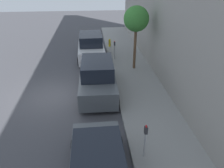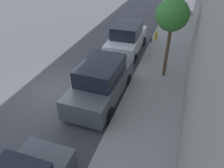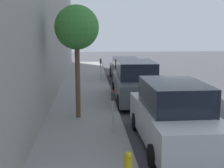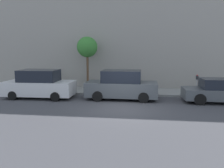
% 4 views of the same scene
% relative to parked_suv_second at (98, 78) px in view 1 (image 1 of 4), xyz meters
% --- Properties ---
extents(ground_plane, '(60.00, 60.00, 0.00)m').
position_rel_parked_suv_second_xyz_m(ground_plane, '(-2.44, -0.24, -0.93)').
color(ground_plane, '#424247').
extents(sidewalk, '(2.89, 32.00, 0.15)m').
position_rel_parked_suv_second_xyz_m(sidewalk, '(2.50, -0.24, -0.86)').
color(sidewalk, gray).
rests_on(sidewalk, ground_plane).
extents(parked_suv_second, '(2.08, 4.83, 1.98)m').
position_rel_parked_suv_second_xyz_m(parked_suv_second, '(0.00, 0.00, 0.00)').
color(parked_suv_second, '#4C5156').
rests_on(parked_suv_second, ground_plane).
extents(parked_suv_third, '(2.08, 4.83, 1.98)m').
position_rel_parked_suv_second_xyz_m(parked_suv_third, '(-0.30, 5.74, 0.00)').
color(parked_suv_third, silver).
rests_on(parked_suv_third, ground_plane).
extents(parking_meter_near, '(0.11, 0.15, 1.43)m').
position_rel_parked_suv_second_xyz_m(parking_meter_near, '(1.51, -5.31, 0.10)').
color(parking_meter_near, '#ADADB2').
rests_on(parking_meter_near, sidewalk).
extents(parking_meter_far, '(0.11, 0.15, 1.44)m').
position_rel_parked_suv_second_xyz_m(parking_meter_far, '(1.51, 4.93, 0.10)').
color(parking_meter_far, '#ADADB2').
rests_on(parking_meter_far, sidewalk).
extents(street_tree, '(1.65, 1.65, 4.27)m').
position_rel_parked_suv_second_xyz_m(street_tree, '(2.70, 3.01, 2.62)').
color(street_tree, brown).
rests_on(street_tree, sidewalk).
extents(fire_hydrant, '(0.20, 0.20, 0.69)m').
position_rel_parked_suv_second_xyz_m(fire_hydrant, '(1.41, 8.18, -0.44)').
color(fire_hydrant, gold).
rests_on(fire_hydrant, sidewalk).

